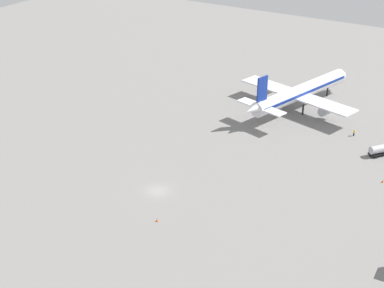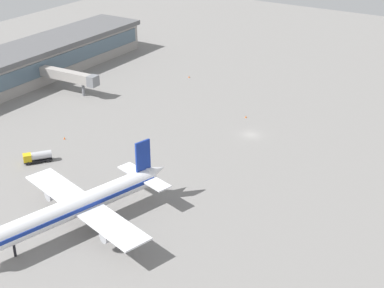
# 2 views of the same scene
# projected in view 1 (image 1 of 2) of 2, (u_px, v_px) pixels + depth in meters

# --- Properties ---
(ground) EXTENTS (288.00, 288.00, 0.00)m
(ground) POSITION_uv_depth(u_px,v_px,m) (158.00, 191.00, 116.03)
(ground) COLOR gray
(airplane_taxiing) EXTENTS (41.46, 33.89, 12.84)m
(airplane_taxiing) POSITION_uv_depth(u_px,v_px,m) (300.00, 92.00, 150.89)
(airplane_taxiing) COLOR white
(airplane_taxiing) RESTS_ON ground
(fuel_truck) EXTENTS (6.12, 5.40, 2.50)m
(fuel_truck) POSITION_uv_depth(u_px,v_px,m) (383.00, 149.00, 129.15)
(fuel_truck) COLOR black
(fuel_truck) RESTS_ON ground
(ground_crew_worker) EXTENTS (0.56, 0.46, 1.67)m
(ground_crew_worker) POSITION_uv_depth(u_px,v_px,m) (354.00, 133.00, 138.03)
(ground_crew_worker) COLOR #1E2338
(ground_crew_worker) RESTS_ON ground
(safety_cone_near_gate) EXTENTS (0.44, 0.44, 0.60)m
(safety_cone_near_gate) POSITION_uv_depth(u_px,v_px,m) (383.00, 181.00, 118.84)
(safety_cone_near_gate) COLOR #EA590C
(safety_cone_near_gate) RESTS_ON ground
(safety_cone_far_side) EXTENTS (0.44, 0.44, 0.60)m
(safety_cone_far_side) POSITION_uv_depth(u_px,v_px,m) (157.00, 220.00, 106.28)
(safety_cone_far_side) COLOR #EA590C
(safety_cone_far_side) RESTS_ON ground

